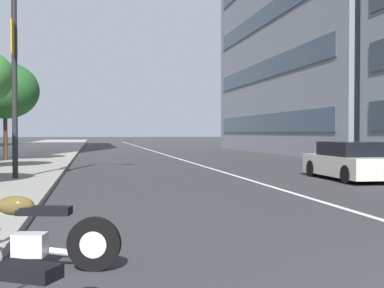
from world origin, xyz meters
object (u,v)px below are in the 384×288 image
(street_tree_far_plaza, at_px, (5,91))
(car_lead_in_lane, at_px, (351,162))
(street_lamp_with_banners, at_px, (24,25))
(motorcycle_second_in_row, at_px, (26,234))

(street_tree_far_plaza, bearing_deg, car_lead_in_lane, -132.97)
(street_lamp_with_banners, distance_m, street_tree_far_plaza, 11.88)
(motorcycle_second_in_row, relative_size, street_lamp_with_banners, 0.25)
(motorcycle_second_in_row, height_order, car_lead_in_lane, motorcycle_second_in_row)
(motorcycle_second_in_row, relative_size, car_lead_in_lane, 0.51)
(street_tree_far_plaza, bearing_deg, motorcycle_second_in_row, -170.08)
(car_lead_in_lane, height_order, street_lamp_with_banners, street_lamp_with_banners)
(street_lamp_with_banners, bearing_deg, motorcycle_second_in_row, -172.57)
(car_lead_in_lane, height_order, street_tree_far_plaza, street_tree_far_plaza)
(street_lamp_with_banners, bearing_deg, car_lead_in_lane, -96.47)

